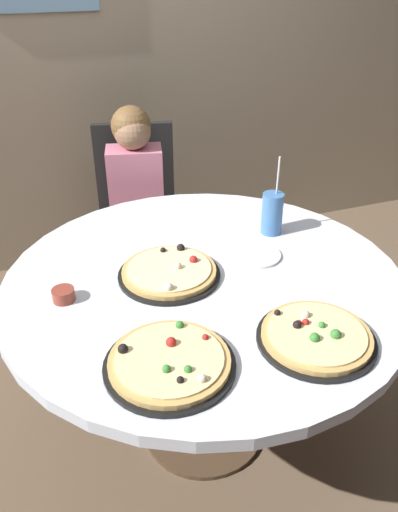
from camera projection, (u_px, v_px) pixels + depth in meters
The scene contains 11 objects.
ground_plane at pixel (203, 429), 2.08m from camera, with size 8.00×8.00×0.00m, color brown.
wall_with_window at pixel (94, 2), 2.62m from camera, with size 5.20×0.14×2.90m.
dining_table at pixel (204, 297), 1.74m from camera, with size 1.33×1.33×0.75m.
chair_wooden at pixel (137, 208), 2.64m from camera, with size 0.49×0.49×0.95m.
diner_child at pixel (139, 233), 2.51m from camera, with size 0.33×0.43×1.08m.
pizza_veggie at pixel (169, 272), 1.69m from camera, with size 0.34×0.34×0.05m.
pizza_cheese at pixel (170, 362), 1.32m from camera, with size 0.35×0.35×0.05m.
pizza_pepperoni at pixel (316, 336), 1.41m from camera, with size 0.33×0.33×0.05m.
soda_cup at pixel (272, 213), 1.92m from camera, with size 0.08×0.08×0.31m.
sauce_bowl at pixel (63, 295), 1.57m from camera, with size 0.07×0.07×0.04m, color brown.
plate_small at pixel (255, 255), 1.80m from camera, with size 0.18×0.18×0.01m, color white.
Camera 1 is at (-0.51, -1.32, 1.69)m, focal length 35.73 mm.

